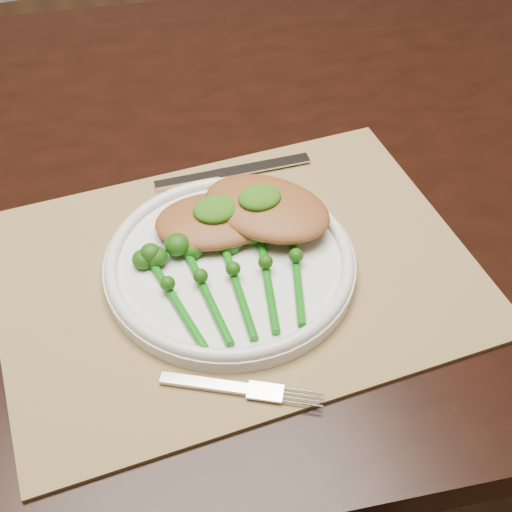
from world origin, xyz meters
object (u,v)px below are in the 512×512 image
object	(u,v)px
dinner_plate	(230,262)
chicken_fillet_left	(214,221)
broccolini_bundle	(238,289)
placemat	(236,272)
dining_table	(204,354)

from	to	relation	value
dinner_plate	chicken_fillet_left	xyz separation A→B (m)	(-0.00, 0.05, 0.02)
broccolini_bundle	dinner_plate	bearing A→B (deg)	85.44
chicken_fillet_left	dinner_plate	bearing A→B (deg)	-78.88
chicken_fillet_left	placemat	bearing A→B (deg)	-72.84
dining_table	broccolini_bundle	world-z (taller)	broccolini_bundle
placemat	chicken_fillet_left	xyz separation A→B (m)	(-0.01, 0.05, 0.03)
placemat	dinner_plate	size ratio (longest dim) A/B	1.87
placemat	dining_table	bearing A→B (deg)	89.92
dining_table	dinner_plate	distance (m)	0.43
dining_table	broccolini_bundle	bearing A→B (deg)	-84.69
chicken_fillet_left	broccolini_bundle	world-z (taller)	chicken_fillet_left
chicken_fillet_left	broccolini_bundle	distance (m)	0.09
chicken_fillet_left	broccolini_bundle	size ratio (longest dim) A/B	0.75
dining_table	chicken_fillet_left	bearing A→B (deg)	-84.20
dining_table	broccolini_bundle	size ratio (longest dim) A/B	9.98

